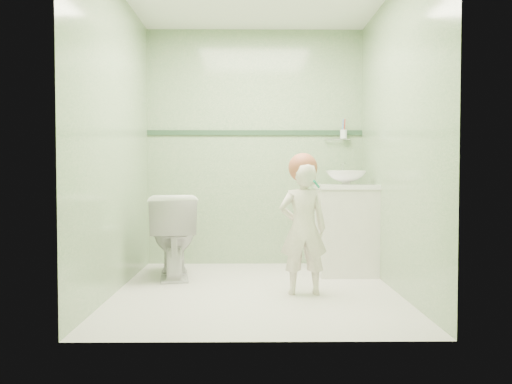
{
  "coord_description": "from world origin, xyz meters",
  "views": [
    {
      "loc": [
        -0.04,
        -4.08,
        0.93
      ],
      "look_at": [
        0.0,
        0.15,
        0.78
      ],
      "focal_mm": 36.35,
      "sensor_mm": 36.0,
      "label": 1
    }
  ],
  "objects": [
    {
      "name": "trim_stripe",
      "position": [
        0.0,
        1.24,
        1.35
      ],
      "size": [
        2.2,
        0.02,
        0.05
      ],
      "primitive_type": "cube",
      "color": "#294730",
      "rests_on": "room_shell"
    },
    {
      "name": "hair_cap",
      "position": [
        0.36,
        -0.09,
        0.98
      ],
      "size": [
        0.22,
        0.22,
        0.22
      ],
      "primitive_type": "sphere",
      "color": "#A55639",
      "rests_on": "toddler"
    },
    {
      "name": "teal_toothbrush",
      "position": [
        0.44,
        -0.24,
        0.86
      ],
      "size": [
        0.11,
        0.13,
        0.08
      ],
      "color": "#099160",
      "rests_on": "toddler"
    },
    {
      "name": "basin",
      "position": [
        0.84,
        0.7,
        0.89
      ],
      "size": [
        0.37,
        0.37,
        0.13
      ],
      "primitive_type": "imported",
      "color": "white",
      "rests_on": "counter"
    },
    {
      "name": "counter",
      "position": [
        0.84,
        0.7,
        0.81
      ],
      "size": [
        0.54,
        0.52,
        0.04
      ],
      "primitive_type": "cube",
      "color": "white",
      "rests_on": "vanity"
    },
    {
      "name": "ground",
      "position": [
        0.0,
        0.0,
        0.0
      ],
      "size": [
        2.5,
        2.5,
        0.0
      ],
      "primitive_type": "plane",
      "color": "silver",
      "rests_on": "ground"
    },
    {
      "name": "faucet",
      "position": [
        0.84,
        0.89,
        0.97
      ],
      "size": [
        0.03,
        0.13,
        0.18
      ],
      "color": "silver",
      "rests_on": "counter"
    },
    {
      "name": "room_shell",
      "position": [
        0.0,
        0.0,
        1.2
      ],
      "size": [
        2.5,
        2.54,
        2.4
      ],
      "color": "#7AA374",
      "rests_on": "ground"
    },
    {
      "name": "vanity",
      "position": [
        0.84,
        0.7,
        0.4
      ],
      "size": [
        0.52,
        0.5,
        0.8
      ],
      "primitive_type": "cube",
      "color": "silver",
      "rests_on": "ground"
    },
    {
      "name": "toilet",
      "position": [
        -0.74,
        0.56,
        0.37
      ],
      "size": [
        0.52,
        0.79,
        0.75
      ],
      "primitive_type": "imported",
      "rotation": [
        0.0,
        0.0,
        3.29
      ],
      "color": "white",
      "rests_on": "ground"
    },
    {
      "name": "cup_holder",
      "position": [
        0.89,
        1.18,
        1.33
      ],
      "size": [
        0.26,
        0.07,
        0.21
      ],
      "color": "silver",
      "rests_on": "room_shell"
    },
    {
      "name": "toddler",
      "position": [
        0.36,
        -0.12,
        0.51
      ],
      "size": [
        0.38,
        0.26,
        1.01
      ],
      "primitive_type": "imported",
      "rotation": [
        0.0,
        0.0,
        3.19
      ],
      "color": "beige",
      "rests_on": "ground"
    }
  ]
}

